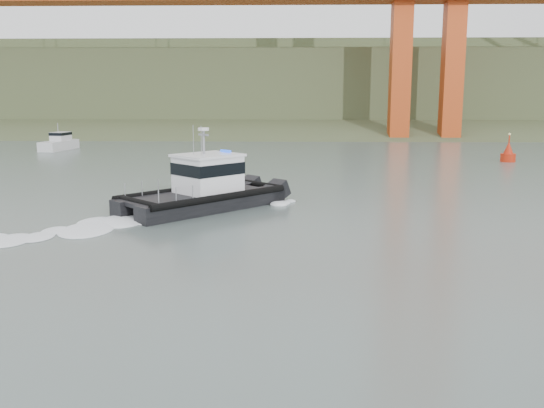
{
  "coord_description": "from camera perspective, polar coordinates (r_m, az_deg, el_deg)",
  "views": [
    {
      "loc": [
        1.13,
        -21.4,
        7.64
      ],
      "look_at": [
        0.26,
        6.53,
        2.4
      ],
      "focal_mm": 40.0,
      "sensor_mm": 36.0,
      "label": 1
    }
  ],
  "objects": [
    {
      "name": "ground",
      "position": [
        22.75,
        -1.18,
        -9.0
      ],
      "size": [
        400.0,
        400.0,
        0.0
      ],
      "primitive_type": "plane",
      "color": "slate",
      "rests_on": "ground"
    },
    {
      "name": "patrol_boat",
      "position": [
        39.95,
        -6.4,
        1.52
      ],
      "size": [
        10.77,
        10.99,
        5.48
      ],
      "rotation": [
        0.0,
        0.0,
        -0.76
      ],
      "color": "black",
      "rests_on": "ground"
    },
    {
      "name": "headlands",
      "position": [
        146.91,
        1.36,
        10.38
      ],
      "size": [
        500.0,
        105.36,
        27.12
      ],
      "color": "#384829",
      "rests_on": "ground"
    },
    {
      "name": "motorboat",
      "position": [
        84.53,
        -19.38,
        5.44
      ],
      "size": [
        3.32,
        6.87,
        3.62
      ],
      "rotation": [
        0.0,
        0.0,
        -0.18
      ],
      "color": "silver",
      "rests_on": "ground"
    },
    {
      "name": "nav_buoy",
      "position": [
        71.17,
        21.35,
        4.43
      ],
      "size": [
        1.59,
        1.59,
        3.31
      ],
      "color": "#B6230C",
      "rests_on": "ground"
    }
  ]
}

